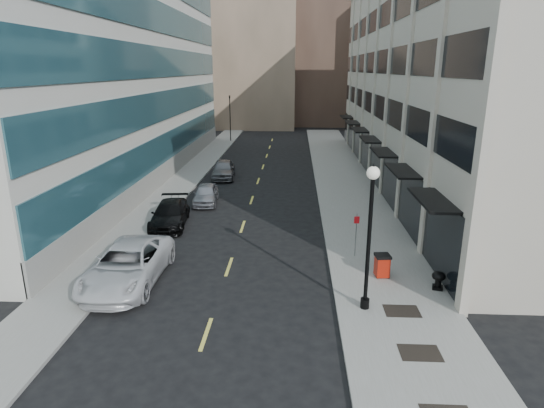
# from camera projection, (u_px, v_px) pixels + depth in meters

# --- Properties ---
(ground) EXTENTS (160.00, 160.00, 0.00)m
(ground) POSITION_uv_depth(u_px,v_px,m) (195.00, 368.00, 15.01)
(ground) COLOR black
(ground) RESTS_ON ground
(sidewalk_right) EXTENTS (5.00, 80.00, 0.15)m
(sidewalk_right) POSITION_uv_depth(u_px,v_px,m) (352.00, 200.00, 33.76)
(sidewalk_right) COLOR gray
(sidewalk_right) RESTS_ON ground
(sidewalk_left) EXTENTS (3.00, 80.00, 0.15)m
(sidewalk_left) POSITION_uv_depth(u_px,v_px,m) (166.00, 198.00, 34.45)
(sidewalk_left) COLOR gray
(sidewalk_left) RESTS_ON ground
(building_right) EXTENTS (15.30, 46.50, 18.25)m
(building_right) POSITION_uv_depth(u_px,v_px,m) (463.00, 75.00, 37.42)
(building_right) COLOR #BBB29E
(building_right) RESTS_ON ground
(building_left) EXTENTS (16.14, 46.00, 20.00)m
(building_left) POSITION_uv_depth(u_px,v_px,m) (72.00, 62.00, 38.77)
(building_left) COLOR beige
(building_left) RESTS_ON ground
(skyline_tan_near) EXTENTS (14.00, 18.00, 28.00)m
(skyline_tan_near) POSITION_uv_depth(u_px,v_px,m) (254.00, 40.00, 76.26)
(skyline_tan_near) COLOR #9B7F65
(skyline_tan_near) RESTS_ON ground
(skyline_brown) EXTENTS (12.00, 16.00, 34.00)m
(skyline_brown) POSITION_uv_depth(u_px,v_px,m) (325.00, 23.00, 78.63)
(skyline_brown) COLOR brown
(skyline_brown) RESTS_ON ground
(skyline_tan_far) EXTENTS (12.00, 14.00, 22.00)m
(skyline_tan_far) POSITION_uv_depth(u_px,v_px,m) (207.00, 60.00, 87.18)
(skyline_tan_far) COLOR #9B7F65
(skyline_tan_far) RESTS_ON ground
(skyline_stone) EXTENTS (10.00, 14.00, 20.00)m
(skyline_stone) POSITION_uv_depth(u_px,v_px,m) (387.00, 65.00, 74.40)
(skyline_stone) COLOR #BBB29E
(skyline_stone) RESTS_ON ground
(grate_mid) EXTENTS (1.40, 1.00, 0.01)m
(grate_mid) POSITION_uv_depth(u_px,v_px,m) (420.00, 353.00, 15.55)
(grate_mid) COLOR black
(grate_mid) RESTS_ON sidewalk_right
(grate_far) EXTENTS (1.40, 1.00, 0.01)m
(grate_far) POSITION_uv_depth(u_px,v_px,m) (402.00, 311.00, 18.23)
(grate_far) COLOR black
(grate_far) RESTS_ON sidewalk_right
(road_centerline) EXTENTS (0.15, 68.20, 0.01)m
(road_centerline) POSITION_uv_depth(u_px,v_px,m) (248.00, 212.00, 31.28)
(road_centerline) COLOR #D8CC4C
(road_centerline) RESTS_ON ground
(traffic_signal) EXTENTS (0.66, 0.66, 6.98)m
(traffic_signal) POSITION_uv_depth(u_px,v_px,m) (230.00, 98.00, 59.57)
(traffic_signal) COLOR black
(traffic_signal) RESTS_ON ground
(car_white_van) EXTENTS (2.99, 6.42, 1.78)m
(car_white_van) POSITION_uv_depth(u_px,v_px,m) (128.00, 265.00, 20.72)
(car_white_van) COLOR silver
(car_white_van) RESTS_ON ground
(car_black_pickup) EXTENTS (2.61, 5.32, 1.49)m
(car_black_pickup) POSITION_uv_depth(u_px,v_px,m) (170.00, 214.00, 28.42)
(car_black_pickup) COLOR black
(car_black_pickup) RESTS_ON ground
(car_silver_sedan) EXTENTS (1.99, 4.25, 1.41)m
(car_silver_sedan) POSITION_uv_depth(u_px,v_px,m) (206.00, 194.00, 33.13)
(car_silver_sedan) COLOR gray
(car_silver_sedan) RESTS_ON ground
(car_grey_sedan) EXTENTS (2.36, 4.95, 1.63)m
(car_grey_sedan) POSITION_uv_depth(u_px,v_px,m) (223.00, 169.00, 40.77)
(car_grey_sedan) COLOR slate
(car_grey_sedan) RESTS_ON ground
(trash_bin) EXTENTS (0.75, 0.80, 1.10)m
(trash_bin) POSITION_uv_depth(u_px,v_px,m) (382.00, 265.00, 21.10)
(trash_bin) COLOR #A41A0A
(trash_bin) RESTS_ON sidewalk_right
(lamppost) EXTENTS (0.50, 0.50, 6.01)m
(lamppost) POSITION_uv_depth(u_px,v_px,m) (370.00, 226.00, 17.48)
(lamppost) COLOR black
(lamppost) RESTS_ON sidewalk_right
(sign_post) EXTENTS (0.27, 0.07, 2.30)m
(sign_post) POSITION_uv_depth(u_px,v_px,m) (356.00, 229.00, 23.19)
(sign_post) COLOR slate
(sign_post) RESTS_ON sidewalk_right
(urn_planter) EXTENTS (0.60, 0.60, 0.83)m
(urn_planter) POSITION_uv_depth(u_px,v_px,m) (439.00, 278.00, 19.93)
(urn_planter) COLOR black
(urn_planter) RESTS_ON sidewalk_right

